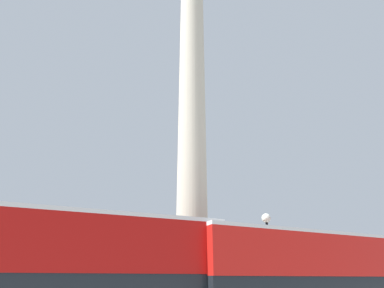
# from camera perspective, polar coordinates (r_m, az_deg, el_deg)

# --- Properties ---
(monument_column) EXTENTS (5.67, 5.67, 26.79)m
(monument_column) POSITION_cam_1_polar(r_m,az_deg,el_deg) (18.15, 0.00, -5.31)
(monument_column) COLOR #BCB29E
(monument_column) RESTS_ON ground_plane
(bus_a) EXTENTS (11.26, 2.86, 4.27)m
(bus_a) POSITION_cam_1_polar(r_m,az_deg,el_deg) (9.70, -30.90, -22.28)
(bus_a) COLOR #A80F0C
(bus_a) RESTS_ON ground_plane
(bus_b) EXTENTS (11.05, 3.14, 4.15)m
(bus_b) POSITION_cam_1_polar(r_m,az_deg,el_deg) (13.52, 23.75, -23.51)
(bus_b) COLOR red
(bus_b) RESTS_ON ground_plane
(street_lamp) EXTENTS (0.51, 0.51, 5.96)m
(street_lamp) POSITION_cam_1_polar(r_m,az_deg,el_deg) (17.76, 14.59, -19.46)
(street_lamp) COLOR black
(street_lamp) RESTS_ON ground_plane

